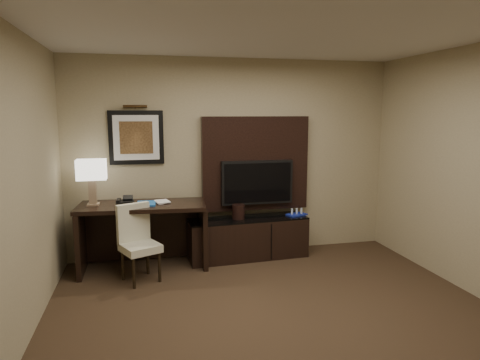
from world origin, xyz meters
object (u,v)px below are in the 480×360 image
object	(u,v)px
table_lamp	(92,183)
desk	(143,236)
tv	(257,182)
desk_chair	(140,247)
ice_bucket	(238,212)
desk_phone	(125,201)
minibar_tray	(297,212)
credenza	(248,238)

from	to	relation	value
table_lamp	desk	bearing A→B (deg)	-6.70
tv	desk_chair	xyz separation A→B (m)	(-1.59, -0.66, -0.60)
table_lamp	ice_bucket	distance (m)	1.90
desk	table_lamp	bearing A→B (deg)	178.12
tv	table_lamp	bearing A→B (deg)	-175.73
desk_phone	minibar_tray	size ratio (longest dim) A/B	0.73
tv	desk_chair	bearing A→B (deg)	-157.62
desk_chair	desk	bearing A→B (deg)	60.65
credenza	minibar_tray	xyz separation A→B (m)	(0.70, 0.00, 0.33)
desk	minibar_tray	xyz separation A→B (m)	(2.09, 0.09, 0.19)
desk	credenza	world-z (taller)	desk
credenza	desk_chair	size ratio (longest dim) A/B	1.94
desk	credenza	distance (m)	1.40
table_lamp	desk_phone	world-z (taller)	table_lamp
credenza	desk_chair	xyz separation A→B (m)	(-1.43, -0.52, 0.14)
tv	table_lamp	world-z (taller)	table_lamp
desk	ice_bucket	xyz separation A→B (m)	(1.26, 0.09, 0.23)
credenza	table_lamp	world-z (taller)	table_lamp
desk_phone	minibar_tray	world-z (taller)	desk_phone
desk_chair	minibar_tray	world-z (taller)	desk_chair
desk_chair	minibar_tray	size ratio (longest dim) A/B	3.09
desk_chair	desk_phone	xyz separation A→B (m)	(-0.16, 0.43, 0.47)
tv	table_lamp	distance (m)	2.15
tv	ice_bucket	size ratio (longest dim) A/B	5.19
credenza	tv	bearing A→B (deg)	37.14
tv	desk_chair	size ratio (longest dim) A/B	1.20
table_lamp	desk_phone	bearing A→B (deg)	-10.26
desk_chair	table_lamp	distance (m)	1.02
desk	desk_chair	xyz separation A→B (m)	(-0.04, -0.43, -0.00)
desk	table_lamp	world-z (taller)	table_lamp
table_lamp	minibar_tray	distance (m)	2.73
minibar_tray	table_lamp	bearing A→B (deg)	-179.56
desk_chair	ice_bucket	world-z (taller)	desk_chair
desk_phone	table_lamp	bearing A→B (deg)	172.54
desk_chair	minibar_tray	distance (m)	2.20
desk	tv	world-z (taller)	tv
table_lamp	minibar_tray	bearing A→B (deg)	0.44
desk_phone	ice_bucket	distance (m)	1.48
tv	table_lamp	xyz separation A→B (m)	(-2.15, -0.16, 0.09)
credenza	minibar_tray	world-z (taller)	minibar_tray
tv	table_lamp	size ratio (longest dim) A/B	1.82
ice_bucket	minibar_tray	size ratio (longest dim) A/B	0.71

